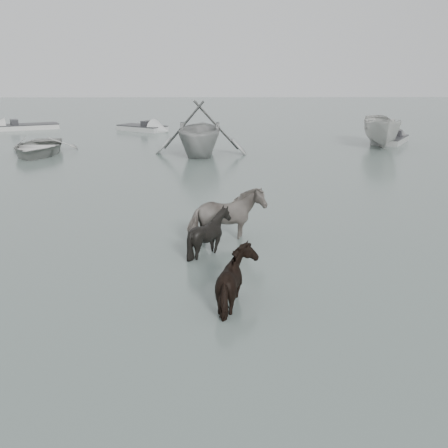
% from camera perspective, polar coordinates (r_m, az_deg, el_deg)
% --- Properties ---
extents(ground, '(140.00, 140.00, 0.00)m').
position_cam_1_polar(ground, '(12.85, -0.65, -5.70)').
color(ground, '#54635C').
rests_on(ground, ground).
extents(pony_pinto, '(2.31, 1.66, 1.78)m').
position_cam_1_polar(pony_pinto, '(15.33, 0.19, 1.42)').
color(pony_pinto, black).
rests_on(pony_pinto, ground).
extents(pony_dark, '(1.61, 1.76, 1.48)m').
position_cam_1_polar(pony_dark, '(11.37, 1.63, -4.69)').
color(pony_dark, black).
rests_on(pony_dark, ground).
extents(pony_black, '(1.43, 1.31, 1.43)m').
position_cam_1_polar(pony_black, '(14.37, -1.49, -0.33)').
color(pony_black, black).
rests_on(pony_black, ground).
extents(rowboat_lead, '(3.86, 5.25, 1.06)m').
position_cam_1_polar(rowboat_lead, '(31.98, -18.44, 7.65)').
color(rowboat_lead, '#A6A7A2').
rests_on(rowboat_lead, ground).
extents(rowboat_trail, '(5.14, 5.91, 3.04)m').
position_cam_1_polar(rowboat_trail, '(30.02, -2.43, 9.86)').
color(rowboat_trail, gray).
rests_on(rowboat_trail, ground).
extents(boat_small, '(2.54, 5.28, 1.96)m').
position_cam_1_polar(boat_small, '(34.48, 15.75, 9.19)').
color(boat_small, '#AEAEAA').
rests_on(boat_small, ground).
extents(skiff_port, '(3.59, 4.73, 0.75)m').
position_cam_1_polar(skiff_port, '(36.30, 16.52, 8.48)').
color(skiff_port, gray).
rests_on(skiff_port, ground).
extents(skiff_outer, '(6.51, 4.11, 0.75)m').
position_cam_1_polar(skiff_outer, '(44.60, -19.52, 9.53)').
color(skiff_outer, '#ADADA9').
rests_on(skiff_outer, ground).
extents(skiff_mid, '(5.00, 4.14, 0.75)m').
position_cam_1_polar(skiff_mid, '(41.74, -8.32, 9.88)').
color(skiff_mid, '#9FA19F').
rests_on(skiff_mid, ground).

